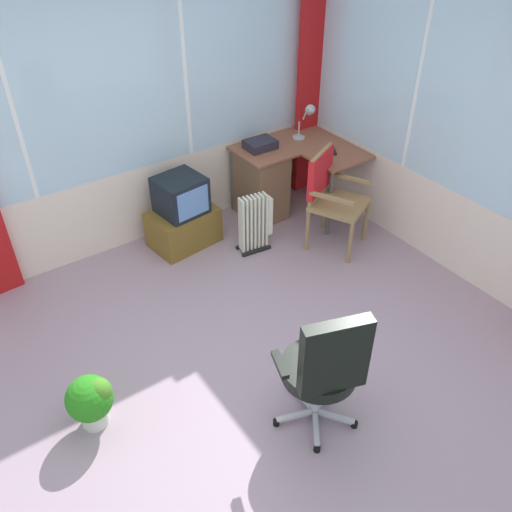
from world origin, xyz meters
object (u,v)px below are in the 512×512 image
Objects in this scene: desk at (266,180)px; tv_remote at (333,151)px; desk_lamp at (308,117)px; potted_plant at (91,399)px; space_heater at (256,222)px; office_chair at (325,366)px; tv_on_stand at (183,215)px; wooden_armchair at (328,188)px; paper_tray at (260,144)px.

desk is 7.36× the size of tv_remote.
desk_lamp is 0.47m from tv_remote.
potted_plant is at bearing -128.57° from tv_remote.
space_heater is 2.33m from potted_plant.
desk is 2.97m from potted_plant.
desk is 3.05× the size of desk_lamp.
desk is 0.78m from desk_lamp.
office_chair is 2.47m from tv_on_stand.
wooden_armchair is at bearing 16.01° from potted_plant.
wooden_armchair is (0.18, -0.77, 0.21)m from desk.
desk_lamp is at bearing 121.95° from tv_remote.
desk is 1.00m from tv_on_stand.
tv_on_stand is 2.18m from potted_plant.
wooden_armchair is 1.32× the size of tv_on_stand.
tv_remote is 0.20× the size of tv_on_stand.
wooden_armchair is 0.76m from space_heater.
wooden_armchair is at bearing -114.98° from desk_lamp.
desk_lamp is 0.34× the size of office_chair.
desk_lamp is at bearing -0.84° from desk.
tv_remote is 0.36× the size of potted_plant.
space_heater is at bearing 67.01° from office_chair.
desk_lamp reaches higher than space_heater.
tv_on_stand is 0.72m from space_heater.
tv_remote reaches higher than potted_plant.
wooden_armchair is at bearing -33.42° from tv_on_stand.
potted_plant is (-2.70, -0.78, -0.37)m from wooden_armchair.
desk_lamp is 1.21× the size of paper_tray.
wooden_armchair is (-0.35, -0.76, -0.37)m from desk_lamp.
desk_lamp is 0.61× the size of space_heater.
desk is 2.76m from office_chair.
space_heater is (-0.99, -0.47, -0.67)m from desk_lamp.
desk is 3.68× the size of paper_tray.
desk_lamp reaches higher than office_chair.
paper_tray is (-0.02, 0.07, 0.39)m from desk.
desk_lamp is at bearing -0.42° from tv_on_stand.
wooden_armchair reaches higher than space_heater.
desk_lamp reaches higher than wooden_armchair.
office_chair is (-1.29, -2.43, 0.19)m from desk.
space_heater is at bearing -133.69° from desk.
paper_tray reaches higher than tv_remote.
tv_remote reaches higher than desk.
desk_lamp is (0.53, -0.01, 0.58)m from desk.
desk reaches higher than tv_on_stand.
tv_remote is at bearing 3.73° from space_heater.
tv_remote reaches higher than space_heater.
desk is at bearing 62.11° from office_chair.
office_chair is (-1.27, -2.50, -0.20)m from paper_tray.
paper_tray is 0.86m from space_heater.
office_chair reaches higher than wooden_armchair.
office_chair is (-1.82, -2.42, -0.39)m from desk_lamp.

